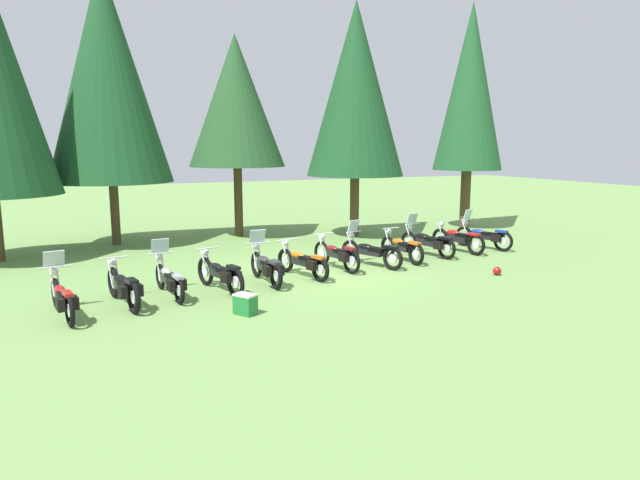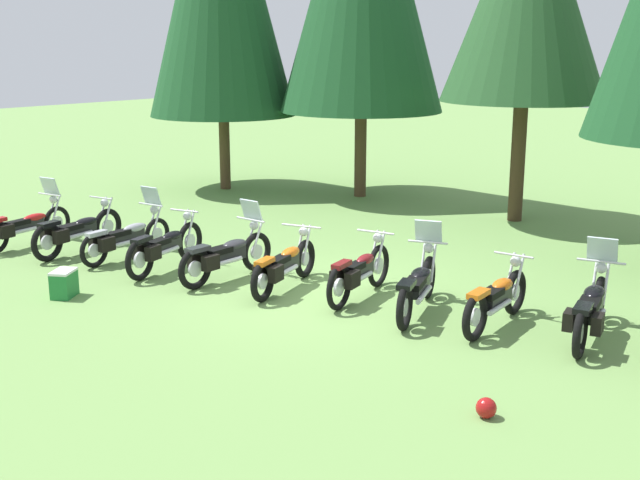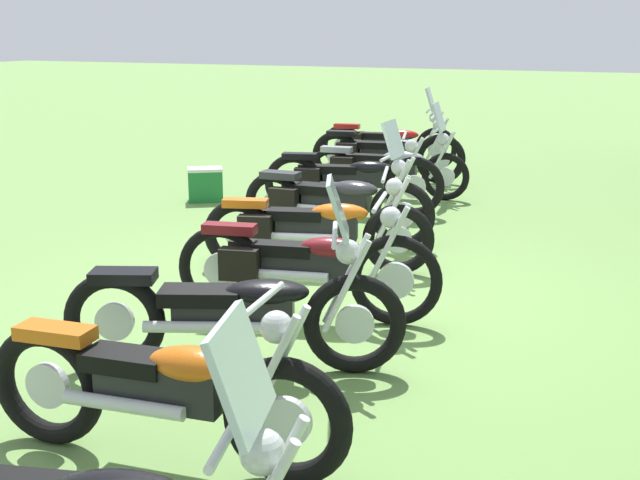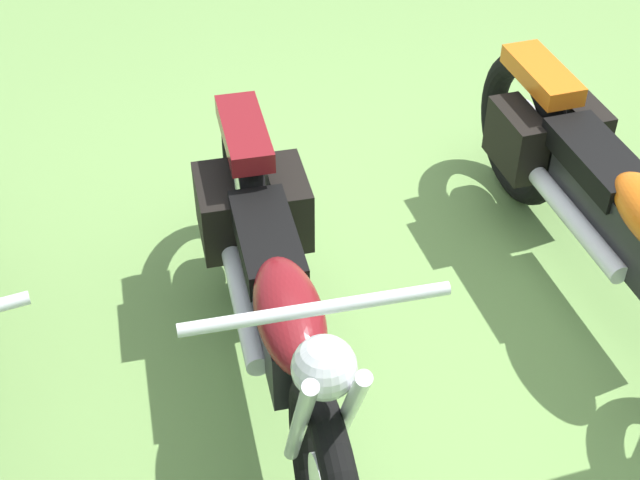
{
  "view_description": "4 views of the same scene",
  "coord_description": "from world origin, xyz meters",
  "views": [
    {
      "loc": [
        -6.46,
        -14.45,
        3.69
      ],
      "look_at": [
        0.03,
        0.2,
        0.94
      ],
      "focal_mm": 31.39,
      "sensor_mm": 36.0,
      "label": 1
    },
    {
      "loc": [
        8.73,
        -9.97,
        4.23
      ],
      "look_at": [
        -0.18,
        0.17,
        0.89
      ],
      "focal_mm": 45.84,
      "sensor_mm": 36.0,
      "label": 2
    },
    {
      "loc": [
        6.46,
        2.96,
        2.34
      ],
      "look_at": [
        0.82,
        0.5,
        0.74
      ],
      "focal_mm": 46.33,
      "sensor_mm": 36.0,
      "label": 3
    },
    {
      "loc": [
        0.49,
        2.5,
        2.62
      ],
      "look_at": [
        0.46,
        0.05,
        0.54
      ],
      "focal_mm": 51.63,
      "sensor_mm": 36.0,
      "label": 4
    }
  ],
  "objects": [
    {
      "name": "ground_plane",
      "position": [
        0.0,
        0.0,
        0.0
      ],
      "size": [
        80.0,
        80.0,
        0.0
      ],
      "primitive_type": "plane",
      "color": "#6B934C"
    },
    {
      "name": "motorcycle_0",
      "position": [
        -6.82,
        -1.58,
        0.45
      ],
      "size": [
        0.79,
        2.3,
        1.36
      ],
      "rotation": [
        0.0,
        0.0,
        1.75
      ],
      "color": "black",
      "rests_on": "ground_plane"
    },
    {
      "name": "motorcycle_1",
      "position": [
        -5.53,
        -1.17,
        0.46
      ],
      "size": [
        0.82,
        2.37,
        1.03
      ],
      "rotation": [
        0.0,
        0.0,
        1.76
      ],
      "color": "black",
      "rests_on": "ground_plane"
    },
    {
      "name": "motorcycle_2",
      "position": [
        -4.43,
        -0.79,
        0.45
      ],
      "size": [
        0.7,
        2.3,
        1.34
      ],
      "rotation": [
        0.0,
        0.0,
        1.69
      ],
      "color": "black",
      "rests_on": "ground_plane"
    },
    {
      "name": "motorcycle_3",
      "position": [
        -3.17,
        -0.82,
        0.46
      ],
      "size": [
        0.88,
        2.26,
        1.03
      ],
      "rotation": [
        0.0,
        0.0,
        1.83
      ],
      "color": "black",
      "rests_on": "ground_plane"
    },
    {
      "name": "motorcycle_4",
      "position": [
        -1.85,
        -0.48,
        0.47
      ],
      "size": [
        0.69,
        2.26,
        1.38
      ],
      "rotation": [
        0.0,
        0.0,
        1.6
      ],
      "color": "black",
      "rests_on": "ground_plane"
    },
    {
      "name": "motorcycle_5",
      "position": [
        -0.67,
        -0.22,
        0.43
      ],
      "size": [
        0.97,
        2.22,
        1.0
      ],
      "rotation": [
        0.0,
        0.0,
        1.85
      ],
      "color": "black",
      "rests_on": "ground_plane"
    },
    {
      "name": "motorcycle_6",
      "position": [
        0.61,
        0.25,
        0.46
      ],
      "size": [
        0.81,
        2.18,
        1.03
      ],
      "rotation": [
        0.0,
        0.0,
        1.78
      ],
      "color": "black",
      "rests_on": "ground_plane"
    },
    {
      "name": "motorcycle_7",
      "position": [
        1.77,
        0.3,
        0.46
      ],
      "size": [
        1.06,
        2.25,
        1.37
      ],
      "rotation": [
        0.0,
        0.0,
        1.95
      ],
      "color": "black",
      "rests_on": "ground_plane"
    },
    {
      "name": "motorcycle_8",
      "position": [
        3.03,
        0.54,
        0.44
      ],
      "size": [
        0.64,
        2.17,
        1.01
      ],
      "rotation": [
        0.0,
        0.0,
        1.67
      ],
      "color": "black",
      "rests_on": "ground_plane"
    },
    {
      "name": "picnic_cooler",
      "position": [
        -3.16,
        -2.95,
        0.23
      ],
      "size": [
        0.53,
        0.57,
        0.46
      ],
      "color": "#1E7233",
      "rests_on": "ground_plane"
    }
  ]
}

